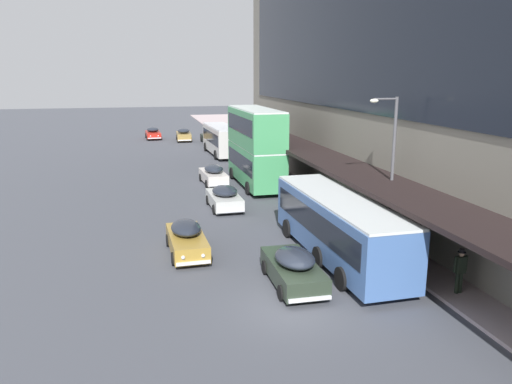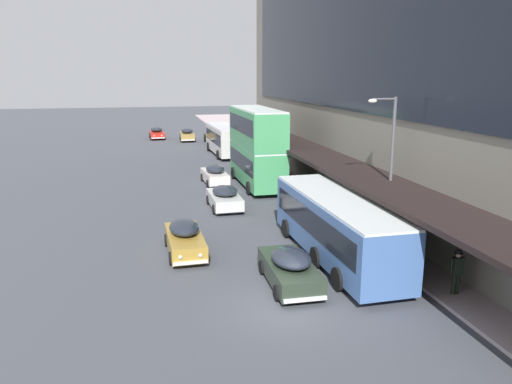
{
  "view_description": "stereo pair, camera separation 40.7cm",
  "coord_description": "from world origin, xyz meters",
  "px_view_note": "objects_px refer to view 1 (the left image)",
  "views": [
    {
      "loc": [
        -5.37,
        -16.67,
        8.78
      ],
      "look_at": [
        1.98,
        13.81,
        1.28
      ],
      "focal_mm": 35.0,
      "sensor_mm": 36.0,
      "label": 1
    },
    {
      "loc": [
        -4.98,
        -16.76,
        8.78
      ],
      "look_at": [
        1.98,
        13.81,
        1.28
      ],
      "focal_mm": 35.0,
      "sensor_mm": 36.0,
      "label": 2
    }
  ],
  "objects_px": {
    "transit_bus_kerbside_front": "(255,145)",
    "sedan_trailing_mid": "(224,197)",
    "transit_bus_kerbside_rear": "(221,138)",
    "sedan_oncoming_front": "(293,268)",
    "sedan_far_back": "(153,133)",
    "fire_hydrant": "(324,201)",
    "sedan_oncoming_rear": "(187,238)",
    "sedan_lead_near": "(184,135)",
    "street_lamp": "(390,161)",
    "pedestrian_at_kerb": "(460,269)",
    "sedan_second_mid": "(209,137)",
    "sedan_second_near": "(213,175)",
    "transit_bus_kerbside_far": "(338,224)"
  },
  "relations": [
    {
      "from": "transit_bus_kerbside_rear",
      "to": "street_lamp",
      "type": "relative_size",
      "value": 1.26
    },
    {
      "from": "fire_hydrant",
      "to": "sedan_second_near",
      "type": "bearing_deg",
      "value": 123.53
    },
    {
      "from": "sedan_oncoming_rear",
      "to": "sedan_second_near",
      "type": "bearing_deg",
      "value": 76.45
    },
    {
      "from": "sedan_trailing_mid",
      "to": "sedan_oncoming_rear",
      "type": "bearing_deg",
      "value": -112.6
    },
    {
      "from": "sedan_second_mid",
      "to": "street_lamp",
      "type": "bearing_deg",
      "value": -85.68
    },
    {
      "from": "sedan_second_mid",
      "to": "pedestrian_at_kerb",
      "type": "distance_m",
      "value": 47.43
    },
    {
      "from": "sedan_second_near",
      "to": "fire_hydrant",
      "type": "xyz_separation_m",
      "value": [
        6.01,
        -9.07,
        -0.29
      ]
    },
    {
      "from": "transit_bus_kerbside_far",
      "to": "sedan_trailing_mid",
      "type": "bearing_deg",
      "value": 109.69
    },
    {
      "from": "sedan_far_back",
      "to": "fire_hydrant",
      "type": "bearing_deg",
      "value": -76.2
    },
    {
      "from": "sedan_trailing_mid",
      "to": "street_lamp",
      "type": "bearing_deg",
      "value": -53.78
    },
    {
      "from": "sedan_second_mid",
      "to": "sedan_lead_near",
      "type": "bearing_deg",
      "value": 135.37
    },
    {
      "from": "sedan_trailing_mid",
      "to": "transit_bus_kerbside_front",
      "type": "bearing_deg",
      "value": 59.82
    },
    {
      "from": "pedestrian_at_kerb",
      "to": "fire_hydrant",
      "type": "xyz_separation_m",
      "value": [
        -0.35,
        13.96,
        -0.69
      ]
    },
    {
      "from": "sedan_lead_near",
      "to": "sedan_oncoming_front",
      "type": "xyz_separation_m",
      "value": [
        -0.0,
        -47.7,
        -0.03
      ]
    },
    {
      "from": "sedan_lead_near",
      "to": "sedan_trailing_mid",
      "type": "distance_m",
      "value": 34.89
    },
    {
      "from": "fire_hydrant",
      "to": "street_lamp",
      "type": "bearing_deg",
      "value": -87.55
    },
    {
      "from": "sedan_second_mid",
      "to": "sedan_trailing_mid",
      "type": "bearing_deg",
      "value": -96.59
    },
    {
      "from": "sedan_oncoming_rear",
      "to": "sedan_oncoming_front",
      "type": "bearing_deg",
      "value": -50.87
    },
    {
      "from": "transit_bus_kerbside_front",
      "to": "sedan_trailing_mid",
      "type": "bearing_deg",
      "value": -120.18
    },
    {
      "from": "transit_bus_kerbside_rear",
      "to": "pedestrian_at_kerb",
      "type": "height_order",
      "value": "transit_bus_kerbside_rear"
    },
    {
      "from": "pedestrian_at_kerb",
      "to": "sedan_trailing_mid",
      "type": "bearing_deg",
      "value": 113.89
    },
    {
      "from": "transit_bus_kerbside_far",
      "to": "street_lamp",
      "type": "height_order",
      "value": "street_lamp"
    },
    {
      "from": "transit_bus_kerbside_front",
      "to": "sedan_lead_near",
      "type": "height_order",
      "value": "transit_bus_kerbside_front"
    },
    {
      "from": "sedan_second_near",
      "to": "sedan_trailing_mid",
      "type": "bearing_deg",
      "value": -93.41
    },
    {
      "from": "transit_bus_kerbside_rear",
      "to": "sedan_oncoming_front",
      "type": "distance_m",
      "value": 35.03
    },
    {
      "from": "sedan_second_near",
      "to": "fire_hydrant",
      "type": "height_order",
      "value": "sedan_second_near"
    },
    {
      "from": "sedan_trailing_mid",
      "to": "fire_hydrant",
      "type": "relative_size",
      "value": 6.23
    },
    {
      "from": "transit_bus_kerbside_far",
      "to": "sedan_oncoming_rear",
      "type": "distance_m",
      "value": 7.46
    },
    {
      "from": "sedan_far_back",
      "to": "pedestrian_at_kerb",
      "type": "distance_m",
      "value": 54.22
    },
    {
      "from": "sedan_trailing_mid",
      "to": "pedestrian_at_kerb",
      "type": "bearing_deg",
      "value": -66.11
    },
    {
      "from": "sedan_oncoming_front",
      "to": "sedan_second_mid",
      "type": "bearing_deg",
      "value": 86.17
    },
    {
      "from": "transit_bus_kerbside_front",
      "to": "sedan_far_back",
      "type": "height_order",
      "value": "transit_bus_kerbside_front"
    },
    {
      "from": "transit_bus_kerbside_rear",
      "to": "sedan_trailing_mid",
      "type": "distance_m",
      "value": 22.4
    },
    {
      "from": "sedan_trailing_mid",
      "to": "street_lamp",
      "type": "relative_size",
      "value": 0.58
    },
    {
      "from": "sedan_lead_near",
      "to": "sedan_trailing_mid",
      "type": "height_order",
      "value": "sedan_lead_near"
    },
    {
      "from": "sedan_second_mid",
      "to": "sedan_lead_near",
      "type": "height_order",
      "value": "sedan_lead_near"
    },
    {
      "from": "transit_bus_kerbside_far",
      "to": "sedan_trailing_mid",
      "type": "distance_m",
      "value": 11.02
    },
    {
      "from": "sedan_far_back",
      "to": "sedan_oncoming_front",
      "type": "relative_size",
      "value": 0.98
    },
    {
      "from": "sedan_oncoming_rear",
      "to": "fire_hydrant",
      "type": "xyz_separation_m",
      "value": [
        9.76,
        6.49,
        -0.3
      ]
    },
    {
      "from": "sedan_oncoming_rear",
      "to": "fire_hydrant",
      "type": "distance_m",
      "value": 11.72
    },
    {
      "from": "pedestrian_at_kerb",
      "to": "fire_hydrant",
      "type": "height_order",
      "value": "pedestrian_at_kerb"
    },
    {
      "from": "transit_bus_kerbside_rear",
      "to": "sedan_trailing_mid",
      "type": "relative_size",
      "value": 2.17
    },
    {
      "from": "sedan_second_mid",
      "to": "sedan_second_near",
      "type": "distance_m",
      "value": 24.5
    },
    {
      "from": "sedan_second_mid",
      "to": "sedan_oncoming_front",
      "type": "relative_size",
      "value": 1.06
    },
    {
      "from": "sedan_lead_near",
      "to": "sedan_oncoming_rear",
      "type": "bearing_deg",
      "value": -95.32
    },
    {
      "from": "sedan_oncoming_front",
      "to": "street_lamp",
      "type": "height_order",
      "value": "street_lamp"
    },
    {
      "from": "sedan_far_back",
      "to": "transit_bus_kerbside_far",
      "type": "bearing_deg",
      "value": -81.87
    },
    {
      "from": "transit_bus_kerbside_rear",
      "to": "sedan_oncoming_front",
      "type": "bearing_deg",
      "value": -94.76
    },
    {
      "from": "sedan_lead_near",
      "to": "pedestrian_at_kerb",
      "type": "height_order",
      "value": "pedestrian_at_kerb"
    },
    {
      "from": "sedan_second_near",
      "to": "transit_bus_kerbside_rear",
      "type": "bearing_deg",
      "value": 77.72
    }
  ]
}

